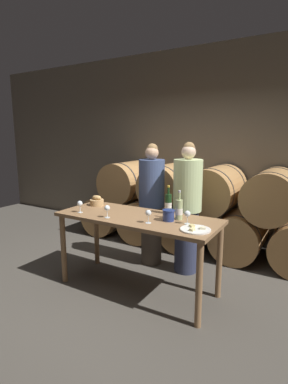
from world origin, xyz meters
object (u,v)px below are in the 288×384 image
wine_bottle_white (179,209)px  wine_glass_right (187,214)px  wine_bottle_red (168,204)px  blue_crock (168,215)px  bread_basket (97,201)px  person_left (152,204)px  wine_glass_far_left (80,204)px  cheese_plate (195,229)px  tasting_table (137,225)px  wine_glass_left (107,209)px  wine_glass_center (148,214)px  person_right (187,208)px

wine_bottle_white → wine_glass_right: 0.18m
wine_bottle_red → wine_glass_right: bearing=-37.7°
blue_crock → bread_basket: size_ratio=0.73×
person_left → wine_glass_right: (0.83, -0.72, 0.14)m
bread_basket → wine_glass_far_left: (0.07, -0.38, 0.05)m
cheese_plate → wine_glass_far_left: (-1.40, -0.07, 0.09)m
bread_basket → cheese_plate: 1.50m
wine_bottle_red → blue_crock: wine_bottle_red is taller
wine_glass_right → bread_basket: bearing=172.9°
blue_crock → wine_bottle_white: bearing=54.0°
tasting_table → wine_glass_left: (-0.25, -0.22, 0.21)m
person_left → wine_glass_center: bearing=-62.4°
wine_glass_far_left → wine_glass_left: (0.41, -0.01, 0.00)m
person_left → wine_glass_center: 1.02m
person_right → wine_bottle_white: bearing=-75.2°
bread_basket → wine_glass_far_left: bearing=-80.0°
tasting_table → wine_glass_center: (0.24, -0.17, 0.21)m
wine_bottle_red → wine_glass_center: 0.45m
person_left → blue_crock: (0.61, -0.72, 0.10)m
person_left → person_right: bearing=-0.0°
cheese_plate → person_right: bearing=117.5°
bread_basket → wine_glass_right: wine_glass_right is taller
tasting_table → bread_basket: (-0.72, 0.17, 0.16)m
cheese_plate → wine_bottle_white: bearing=138.6°
wine_bottle_red → wine_bottle_white: bearing=-38.0°
wine_glass_left → wine_glass_right: (0.85, 0.23, 0.00)m
person_left → wine_glass_center: size_ratio=11.89×
person_left → cheese_plate: bearing=-41.8°
cheese_plate → wine_glass_left: (-0.99, -0.08, 0.09)m
cheese_plate → bread_basket: bearing=168.0°
person_right → wine_glass_right: bearing=-67.1°
blue_crock → cheese_plate: 0.40m
person_right → wine_bottle_red: (-0.05, -0.45, 0.14)m
person_right → wine_glass_far_left: size_ratio=12.07×
tasting_table → wine_glass_far_left: 0.72m
person_left → bread_basket: bearing=-131.7°
wine_bottle_red → wine_glass_center: bearing=-90.5°
person_right → wine_glass_left: bearing=-119.6°
wine_bottle_red → wine_glass_center: size_ratio=2.35×
bread_basket → blue_crock: bearing=-8.2°
tasting_table → wine_bottle_red: (0.25, 0.28, 0.22)m
person_left → wine_glass_right: bearing=-41.1°
blue_crock → wine_glass_center: 0.23m
cheese_plate → wine_glass_center: size_ratio=2.10×
person_left → wine_glass_far_left: (-0.43, -0.94, 0.14)m
person_right → blue_crock: bearing=-83.0°
cheese_plate → wine_glass_center: bearing=-176.7°
wine_glass_left → cheese_plate: bearing=4.8°
wine_bottle_white → bread_basket: (-1.18, 0.06, -0.06)m
person_right → wine_bottle_white: person_right is taller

